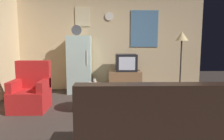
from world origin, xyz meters
TOP-DOWN VIEW (x-y plane):
  - ground_plane at (0.00, 0.00)m, footprint 12.00×12.00m
  - wall_with_art at (0.01, 2.45)m, footprint 5.20×0.12m
  - fridge at (-0.79, 2.04)m, footprint 0.60×0.62m
  - tv_stand at (0.41, 1.95)m, footprint 0.84×0.53m
  - crt_tv at (0.44, 1.95)m, footprint 0.54×0.51m
  - standing_lamp at (1.77, 1.64)m, footprint 0.32×0.32m
  - coffee_table at (-0.27, 0.47)m, footprint 0.72×0.72m
  - wine_glass at (-0.31, 0.57)m, footprint 0.05×0.05m
  - mug_ceramic_white at (-0.40, 0.56)m, footprint 0.08×0.08m
  - mug_ceramic_tan at (-0.30, 0.62)m, footprint 0.08×0.08m
  - remote_control at (-0.29, 0.41)m, footprint 0.15×0.05m
  - armchair at (-1.58, 0.62)m, footprint 0.68×0.68m
  - couch at (0.45, -1.21)m, footprint 1.70×0.80m
  - book_stack at (1.04, 1.83)m, footprint 0.21×0.16m

SIDE VIEW (x-z plane):
  - ground_plane at x=0.00m, z-range 0.00..0.00m
  - book_stack at x=1.04m, z-range 0.00..0.12m
  - coffee_table at x=-0.27m, z-range 0.00..0.47m
  - tv_stand at x=0.41m, z-range 0.00..0.58m
  - couch at x=0.45m, z-range -0.15..0.77m
  - armchair at x=-1.58m, z-range -0.14..0.82m
  - remote_control at x=-0.29m, z-range 0.47..0.49m
  - mug_ceramic_white at x=-0.40m, z-range 0.47..0.56m
  - mug_ceramic_tan at x=-0.30m, z-range 0.47..0.56m
  - wine_glass at x=-0.31m, z-range 0.47..0.62m
  - fridge at x=-0.79m, z-range -0.13..1.64m
  - crt_tv at x=0.44m, z-range 0.58..1.02m
  - standing_lamp at x=1.77m, z-range 0.56..2.15m
  - wall_with_art at x=0.01m, z-range 0.01..2.71m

